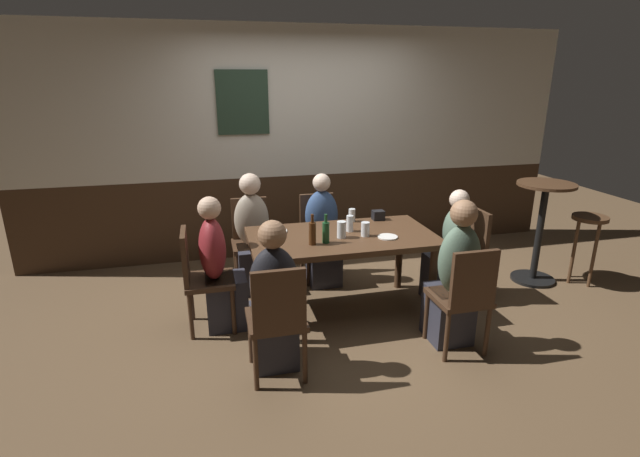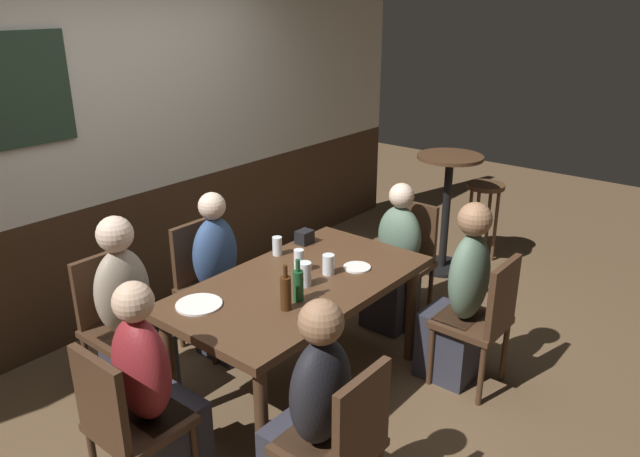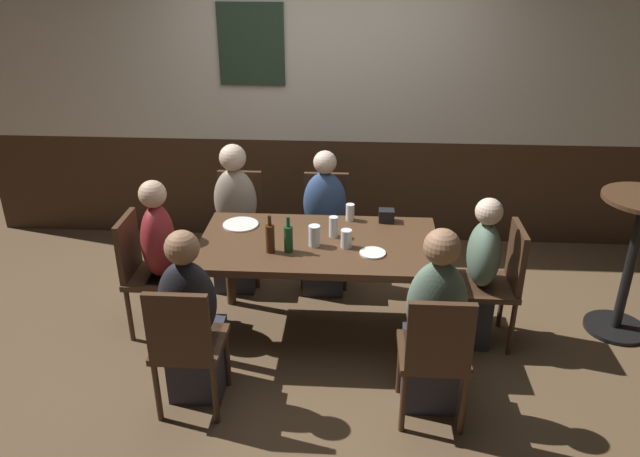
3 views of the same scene
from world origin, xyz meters
TOP-DOWN VIEW (x-y plane):
  - ground_plane at (0.00, 0.00)m, footprint 12.00×12.00m
  - wall_back at (-0.00, 1.65)m, footprint 6.40×0.13m
  - dining_table at (0.00, 0.00)m, footprint 1.62×0.88m
  - chair_head_east at (1.22, 0.00)m, footprint 0.40×0.40m
  - chair_head_west at (-1.22, 0.00)m, footprint 0.40×0.40m
  - chair_left_near at (-0.71, -0.86)m, footprint 0.40×0.40m
  - chair_right_near at (0.71, -0.86)m, footprint 0.40×0.40m
  - chair_mid_far at (0.00, 0.86)m, footprint 0.40×0.40m
  - chair_left_far at (-0.71, 0.86)m, footprint 0.40×0.40m
  - person_head_east at (1.06, 0.00)m, footprint 0.37×0.34m
  - person_head_west at (-1.06, 0.00)m, footprint 0.37×0.34m
  - person_left_near at (-0.71, -0.69)m, footprint 0.34×0.37m
  - person_right_near at (0.71, -0.70)m, footprint 0.34×0.37m
  - person_mid_far at (-0.00, 0.69)m, footprint 0.34×0.37m
  - person_left_far at (-0.71, 0.70)m, footprint 0.34×0.37m
  - tumbler_short at (0.09, 0.09)m, footprint 0.06×0.06m
  - tumbler_water at (0.20, 0.37)m, footprint 0.06×0.06m
  - pint_glass_amber at (-0.03, -0.06)m, footprint 0.08×0.08m
  - beer_glass_half at (0.19, -0.07)m, footprint 0.07×0.07m
  - beer_bottle_green at (-0.19, -0.15)m, footprint 0.06×0.06m
  - beer_bottle_brown at (-0.30, -0.17)m, footprint 0.06×0.06m
  - plate_white_large at (-0.57, 0.22)m, footprint 0.25×0.25m
  - plate_white_small at (0.36, -0.16)m, footprint 0.17×0.17m
  - condiment_caddy at (0.47, 0.36)m, footprint 0.11×0.09m
  - side_bar_table at (2.16, 0.18)m, footprint 0.56×0.56m
  - bar_stool at (2.61, 0.03)m, footprint 0.34×0.34m

SIDE VIEW (x-z plane):
  - ground_plane at x=0.00m, z-range 0.00..0.00m
  - person_head_east at x=1.06m, z-range -0.09..0.99m
  - person_mid_far at x=0.00m, z-range -0.09..1.05m
  - person_head_west at x=-1.06m, z-range -0.09..1.06m
  - person_left_near at x=-0.71m, z-range -0.09..1.06m
  - chair_head_east at x=1.22m, z-range 0.06..0.94m
  - chair_head_west at x=-1.22m, z-range 0.06..0.94m
  - chair_left_near at x=-0.71m, z-range 0.06..0.94m
  - chair_right_near at x=0.71m, z-range 0.06..0.94m
  - chair_mid_far at x=0.00m, z-range 0.06..0.94m
  - chair_left_far at x=-0.71m, z-range 0.06..0.94m
  - person_left_far at x=-0.71m, z-range -0.09..1.09m
  - person_right_near at x=0.71m, z-range -0.09..1.11m
  - bar_stool at x=2.61m, z-range 0.20..0.92m
  - side_bar_table at x=2.16m, z-range 0.09..1.14m
  - dining_table at x=0.00m, z-range 0.29..1.03m
  - plate_white_large at x=-0.57m, z-range 0.74..0.75m
  - plate_white_small at x=0.36m, z-range 0.74..0.75m
  - condiment_caddy at x=0.47m, z-range 0.74..0.83m
  - tumbler_water at x=0.20m, z-range 0.73..0.85m
  - beer_glass_half at x=0.19m, z-range 0.73..0.86m
  - pint_glass_amber at x=-0.03m, z-range 0.73..0.88m
  - tumbler_short at x=0.09m, z-range 0.73..0.88m
  - beer_bottle_green at x=-0.19m, z-range 0.71..0.96m
  - beer_bottle_brown at x=-0.30m, z-range 0.71..0.97m
  - wall_back at x=0.00m, z-range 0.00..2.60m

